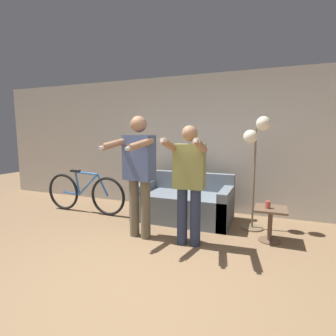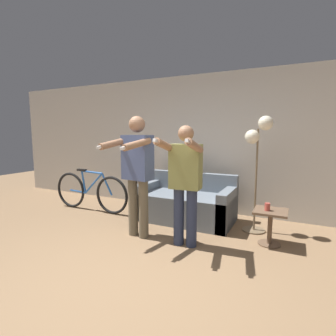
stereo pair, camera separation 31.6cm
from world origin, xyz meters
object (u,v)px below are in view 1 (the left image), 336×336
at_px(person_left, 138,168).
at_px(cat, 188,168).
at_px(couch, 184,204).
at_px(floor_lamp, 256,143).
at_px(person_right, 189,178).
at_px(side_table, 270,217).
at_px(bicycle, 85,193).
at_px(cup, 268,205).

bearing_deg(person_left, cat, 83.90).
xyz_separation_m(couch, floor_lamp, (1.16, -0.03, 1.07)).
bearing_deg(person_left, person_right, 6.97).
distance_m(floor_lamp, side_table, 1.12).
height_order(person_left, side_table, person_left).
distance_m(person_right, cat, 1.41).
height_order(side_table, bicycle, bicycle).
bearing_deg(cup, couch, 160.22).
relative_size(person_left, cup, 17.09).
bearing_deg(floor_lamp, couch, 178.63).
xyz_separation_m(cat, cup, (1.40, -0.83, -0.34)).
xyz_separation_m(couch, person_left, (-0.35, -1.00, 0.73)).
relative_size(couch, person_right, 1.02).
height_order(couch, side_table, couch).
bearing_deg(bicycle, couch, 9.29).
bearing_deg(cat, bicycle, -160.70).
bearing_deg(bicycle, side_table, -2.61).
bearing_deg(person_left, cup, 23.61).
bearing_deg(person_left, side_table, 24.35).
bearing_deg(cup, side_table, 41.55).
relative_size(person_right, side_table, 3.35).
bearing_deg(floor_lamp, cat, 162.87).
xyz_separation_m(person_left, side_table, (1.76, 0.55, -0.67)).
relative_size(couch, cat, 3.12).
distance_m(person_left, floor_lamp, 1.83).
bearing_deg(side_table, bicycle, 177.39).
distance_m(person_left, person_right, 0.75).
xyz_separation_m(floor_lamp, side_table, (0.25, -0.43, -1.01)).
xyz_separation_m(cat, side_table, (1.45, -0.80, -0.53)).
distance_m(cup, bicycle, 3.26).
bearing_deg(couch, bicycle, -170.71).
bearing_deg(person_right, cup, 24.01).
relative_size(cat, bicycle, 0.30).
distance_m(couch, side_table, 1.49).
bearing_deg(couch, side_table, -17.88).
bearing_deg(floor_lamp, side_table, -59.36).
bearing_deg(couch, floor_lamp, -1.37).
xyz_separation_m(person_right, bicycle, (-2.27, 0.70, -0.55)).
distance_m(couch, person_right, 1.26).
xyz_separation_m(cat, floor_lamp, (1.19, -0.37, 0.48)).
relative_size(person_left, bicycle, 0.99).
relative_size(side_table, bicycle, 0.27).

